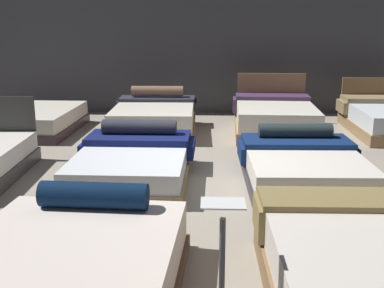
{
  "coord_description": "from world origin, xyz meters",
  "views": [
    {
      "loc": [
        -0.09,
        -5.79,
        1.99
      ],
      "look_at": [
        -0.3,
        -0.16,
        0.55
      ],
      "focal_mm": 44.39,
      "sensor_mm": 36.0,
      "label": 1
    }
  ],
  "objects_px": {
    "bed_5": "(133,163)",
    "bed_6": "(303,165)",
    "bed_1": "(67,273)",
    "price_sign": "(222,284)",
    "bed_8": "(32,120)",
    "bed_9": "(154,118)",
    "bed_2": "(380,275)",
    "bed_10": "(275,118)"
  },
  "relations": [
    {
      "from": "bed_6",
      "to": "bed_8",
      "type": "distance_m",
      "value": 5.31
    },
    {
      "from": "bed_5",
      "to": "bed_1",
      "type": "bearing_deg",
      "value": -90.0
    },
    {
      "from": "bed_8",
      "to": "price_sign",
      "type": "bearing_deg",
      "value": -58.38
    },
    {
      "from": "bed_5",
      "to": "bed_6",
      "type": "bearing_deg",
      "value": 1.16
    },
    {
      "from": "bed_2",
      "to": "bed_6",
      "type": "distance_m",
      "value": 2.86
    },
    {
      "from": "bed_5",
      "to": "bed_9",
      "type": "bearing_deg",
      "value": 91.39
    },
    {
      "from": "bed_9",
      "to": "price_sign",
      "type": "relative_size",
      "value": 2.25
    },
    {
      "from": "bed_2",
      "to": "bed_8",
      "type": "bearing_deg",
      "value": 128.66
    },
    {
      "from": "bed_5",
      "to": "bed_8",
      "type": "height_order",
      "value": "bed_5"
    },
    {
      "from": "bed_2",
      "to": "bed_6",
      "type": "bearing_deg",
      "value": 89.41
    },
    {
      "from": "bed_8",
      "to": "bed_10",
      "type": "bearing_deg",
      "value": 2.48
    },
    {
      "from": "bed_1",
      "to": "price_sign",
      "type": "xyz_separation_m",
      "value": [
        1.12,
        -0.29,
        0.11
      ]
    },
    {
      "from": "bed_2",
      "to": "price_sign",
      "type": "distance_m",
      "value": 1.16
    },
    {
      "from": "bed_1",
      "to": "bed_5",
      "type": "distance_m",
      "value": 2.84
    },
    {
      "from": "bed_9",
      "to": "bed_10",
      "type": "distance_m",
      "value": 2.25
    },
    {
      "from": "bed_9",
      "to": "bed_10",
      "type": "relative_size",
      "value": 0.94
    },
    {
      "from": "bed_8",
      "to": "bed_10",
      "type": "xyz_separation_m",
      "value": [
        4.56,
        0.08,
        0.07
      ]
    },
    {
      "from": "bed_6",
      "to": "bed_9",
      "type": "height_order",
      "value": "bed_9"
    },
    {
      "from": "bed_6",
      "to": "bed_9",
      "type": "bearing_deg",
      "value": 128.27
    },
    {
      "from": "bed_1",
      "to": "bed_8",
      "type": "bearing_deg",
      "value": 115.61
    },
    {
      "from": "bed_10",
      "to": "bed_9",
      "type": "bearing_deg",
      "value": -175.84
    },
    {
      "from": "bed_6",
      "to": "price_sign",
      "type": "height_order",
      "value": "price_sign"
    },
    {
      "from": "bed_5",
      "to": "bed_6",
      "type": "relative_size",
      "value": 1.04
    },
    {
      "from": "bed_8",
      "to": "bed_6",
      "type": "bearing_deg",
      "value": -29.58
    },
    {
      "from": "bed_5",
      "to": "bed_6",
      "type": "height_order",
      "value": "bed_5"
    },
    {
      "from": "price_sign",
      "to": "bed_10",
      "type": "bearing_deg",
      "value": 79.23
    },
    {
      "from": "bed_8",
      "to": "bed_2",
      "type": "bearing_deg",
      "value": -49.48
    },
    {
      "from": "bed_2",
      "to": "bed_10",
      "type": "height_order",
      "value": "bed_10"
    },
    {
      "from": "bed_8",
      "to": "bed_9",
      "type": "xyz_separation_m",
      "value": [
        2.31,
        0.01,
        0.06
      ]
    },
    {
      "from": "bed_1",
      "to": "bed_6",
      "type": "bearing_deg",
      "value": 54.97
    },
    {
      "from": "bed_2",
      "to": "bed_5",
      "type": "xyz_separation_m",
      "value": [
        -2.2,
        2.84,
        -0.04
      ]
    },
    {
      "from": "bed_8",
      "to": "bed_10",
      "type": "height_order",
      "value": "bed_10"
    },
    {
      "from": "bed_10",
      "to": "price_sign",
      "type": "bearing_deg",
      "value": -98.56
    },
    {
      "from": "bed_6",
      "to": "bed_2",
      "type": "bearing_deg",
      "value": -91.1
    },
    {
      "from": "bed_1",
      "to": "bed_2",
      "type": "relative_size",
      "value": 1.0
    },
    {
      "from": "bed_1",
      "to": "bed_5",
      "type": "xyz_separation_m",
      "value": [
        0.04,
        2.84,
        -0.01
      ]
    },
    {
      "from": "bed_9",
      "to": "bed_8",
      "type": "bearing_deg",
      "value": 179.28
    },
    {
      "from": "bed_5",
      "to": "price_sign",
      "type": "bearing_deg",
      "value": -70.23
    },
    {
      "from": "bed_5",
      "to": "bed_8",
      "type": "distance_m",
      "value": 3.61
    },
    {
      "from": "bed_8",
      "to": "bed_5",
      "type": "bearing_deg",
      "value": -48.14
    },
    {
      "from": "bed_5",
      "to": "bed_2",
      "type": "bearing_deg",
      "value": -51.49
    },
    {
      "from": "bed_2",
      "to": "bed_6",
      "type": "height_order",
      "value": "bed_6"
    }
  ]
}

